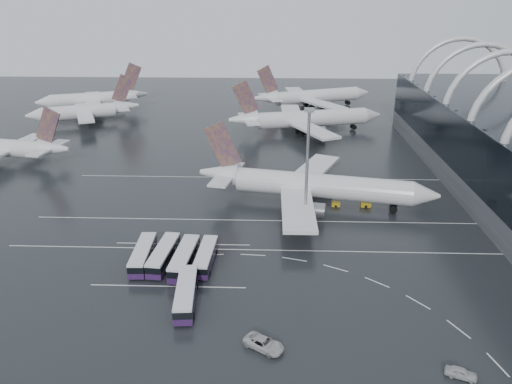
{
  "coord_description": "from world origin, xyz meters",
  "views": [
    {
      "loc": [
        -5.5,
        -91.67,
        49.4
      ],
      "look_at": [
        -9.19,
        12.15,
        7.0
      ],
      "focal_mm": 35.0,
      "sensor_mm": 36.0,
      "label": 1
    }
  ],
  "objects_px": {
    "bus_row_near_d": "(206,257)",
    "gse_cart_belly_b": "(373,184)",
    "jet_remote_far": "(95,99)",
    "van_curve_a": "(264,344)",
    "airliner_gate_b": "(304,119)",
    "airliner_main": "(310,186)",
    "gse_cart_belly_c": "(336,204)",
    "bus_row_far_c": "(186,294)",
    "gse_cart_belly_a": "(366,204)",
    "van_curve_b": "(461,373)",
    "gse_cart_belly_e": "(369,182)",
    "jet_remote_mid": "(86,112)",
    "bus_row_near_b": "(164,255)",
    "floodlight_mast": "(308,154)",
    "gse_cart_belly_d": "(424,200)",
    "jet_remote_west": "(9,148)",
    "bus_row_near_a": "(143,255)",
    "bus_row_near_c": "(184,258)",
    "airliner_gate_c": "(311,97)"
  },
  "relations": [
    {
      "from": "gse_cart_belly_c",
      "to": "van_curve_b",
      "type": "bearing_deg",
      "value": -79.6
    },
    {
      "from": "jet_remote_mid",
      "to": "bus_row_near_b",
      "type": "height_order",
      "value": "jet_remote_mid"
    },
    {
      "from": "airliner_gate_c",
      "to": "gse_cart_belly_c",
      "type": "bearing_deg",
      "value": -112.46
    },
    {
      "from": "airliner_gate_c",
      "to": "gse_cart_belly_a",
      "type": "height_order",
      "value": "airliner_gate_c"
    },
    {
      "from": "bus_row_near_b",
      "to": "floodlight_mast",
      "type": "xyz_separation_m",
      "value": [
        28.28,
        18.4,
        14.86
      ]
    },
    {
      "from": "airliner_main",
      "to": "gse_cart_belly_c",
      "type": "xyz_separation_m",
      "value": [
        6.34,
        -0.86,
        -4.41
      ]
    },
    {
      "from": "van_curve_a",
      "to": "airliner_gate_c",
      "type": "bearing_deg",
      "value": 26.13
    },
    {
      "from": "bus_row_near_d",
      "to": "gse_cart_belly_d",
      "type": "relative_size",
      "value": 6.82
    },
    {
      "from": "van_curve_a",
      "to": "gse_cart_belly_c",
      "type": "bearing_deg",
      "value": 15.0
    },
    {
      "from": "airliner_main",
      "to": "jet_remote_west",
      "type": "distance_m",
      "value": 93.56
    },
    {
      "from": "airliner_gate_c",
      "to": "jet_remote_mid",
      "type": "relative_size",
      "value": 1.3
    },
    {
      "from": "airliner_main",
      "to": "airliner_gate_c",
      "type": "bearing_deg",
      "value": 97.7
    },
    {
      "from": "bus_row_far_c",
      "to": "gse_cart_belly_b",
      "type": "relative_size",
      "value": 6.27
    },
    {
      "from": "bus_row_near_a",
      "to": "gse_cart_belly_b",
      "type": "relative_size",
      "value": 6.06
    },
    {
      "from": "airliner_main",
      "to": "bus_row_near_b",
      "type": "bearing_deg",
      "value": -123.8
    },
    {
      "from": "jet_remote_far",
      "to": "van_curve_a",
      "type": "bearing_deg",
      "value": 96.92
    },
    {
      "from": "floodlight_mast",
      "to": "gse_cart_belly_d",
      "type": "xyz_separation_m",
      "value": [
        30.49,
        13.98,
        -16.17
      ]
    },
    {
      "from": "jet_remote_far",
      "to": "gse_cart_belly_d",
      "type": "distance_m",
      "value": 149.41
    },
    {
      "from": "airliner_main",
      "to": "gse_cart_belly_b",
      "type": "distance_m",
      "value": 22.52
    },
    {
      "from": "airliner_gate_b",
      "to": "bus_row_near_d",
      "type": "bearing_deg",
      "value": -118.26
    },
    {
      "from": "jet_remote_mid",
      "to": "gse_cart_belly_e",
      "type": "xyz_separation_m",
      "value": [
        99.94,
        -62.23,
        -4.24
      ]
    },
    {
      "from": "jet_remote_west",
      "to": "gse_cart_belly_c",
      "type": "relative_size",
      "value": 20.6
    },
    {
      "from": "bus_row_near_a",
      "to": "gse_cart_belly_c",
      "type": "relative_size",
      "value": 6.64
    },
    {
      "from": "airliner_main",
      "to": "floodlight_mast",
      "type": "distance_m",
      "value": 16.29
    },
    {
      "from": "bus_row_far_c",
      "to": "gse_cart_belly_e",
      "type": "bearing_deg",
      "value": -40.04
    },
    {
      "from": "van_curve_a",
      "to": "gse_cart_belly_a",
      "type": "relative_size",
      "value": 2.55
    },
    {
      "from": "airliner_main",
      "to": "jet_remote_mid",
      "type": "height_order",
      "value": "airliner_main"
    },
    {
      "from": "jet_remote_west",
      "to": "van_curve_b",
      "type": "distance_m",
      "value": 137.38
    },
    {
      "from": "airliner_gate_b",
      "to": "jet_remote_far",
      "type": "relative_size",
      "value": 1.27
    },
    {
      "from": "jet_remote_west",
      "to": "bus_row_near_d",
      "type": "relative_size",
      "value": 3.27
    },
    {
      "from": "gse_cart_belly_a",
      "to": "gse_cart_belly_b",
      "type": "relative_size",
      "value": 1.1
    },
    {
      "from": "bus_row_far_c",
      "to": "gse_cart_belly_b",
      "type": "bearing_deg",
      "value": -41.31
    },
    {
      "from": "jet_remote_west",
      "to": "floodlight_mast",
      "type": "height_order",
      "value": "floodlight_mast"
    },
    {
      "from": "jet_remote_west",
      "to": "bus_row_near_a",
      "type": "height_order",
      "value": "jet_remote_west"
    },
    {
      "from": "gse_cart_belly_d",
      "to": "jet_remote_west",
      "type": "bearing_deg",
      "value": 167.63
    },
    {
      "from": "airliner_gate_b",
      "to": "gse_cart_belly_b",
      "type": "distance_m",
      "value": 55.96
    },
    {
      "from": "bus_row_near_c",
      "to": "jet_remote_mid",
      "type": "bearing_deg",
      "value": 31.94
    },
    {
      "from": "bus_row_near_d",
      "to": "gse_cart_belly_b",
      "type": "height_order",
      "value": "bus_row_near_d"
    },
    {
      "from": "bus_row_near_a",
      "to": "gse_cart_belly_b",
      "type": "bearing_deg",
      "value": -52.75
    },
    {
      "from": "bus_row_near_c",
      "to": "floodlight_mast",
      "type": "relative_size",
      "value": 0.53
    },
    {
      "from": "bus_row_near_d",
      "to": "gse_cart_belly_a",
      "type": "height_order",
      "value": "bus_row_near_d"
    },
    {
      "from": "gse_cart_belly_a",
      "to": "gse_cart_belly_b",
      "type": "bearing_deg",
      "value": 73.08
    },
    {
      "from": "airliner_gate_b",
      "to": "gse_cart_belly_b",
      "type": "bearing_deg",
      "value": -87.87
    },
    {
      "from": "jet_remote_west",
      "to": "jet_remote_mid",
      "type": "xyz_separation_m",
      "value": [
        6.34,
        48.35,
        0.11
      ]
    },
    {
      "from": "bus_row_near_d",
      "to": "gse_cart_belly_a",
      "type": "bearing_deg",
      "value": -48.13
    },
    {
      "from": "jet_remote_far",
      "to": "bus_row_near_a",
      "type": "bearing_deg",
      "value": 92.53
    },
    {
      "from": "bus_row_near_a",
      "to": "bus_row_near_b",
      "type": "height_order",
      "value": "bus_row_near_b"
    },
    {
      "from": "airliner_gate_c",
      "to": "floodlight_mast",
      "type": "distance_m",
      "value": 119.97
    },
    {
      "from": "bus_row_near_a",
      "to": "bus_row_far_c",
      "type": "xyz_separation_m",
      "value": [
        10.55,
        -13.01,
        0.05
      ]
    },
    {
      "from": "gse_cart_belly_c",
      "to": "gse_cart_belly_e",
      "type": "relative_size",
      "value": 0.98
    }
  ]
}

